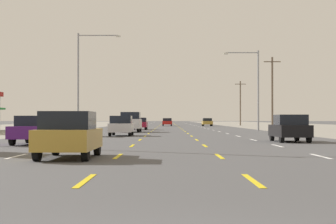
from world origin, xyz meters
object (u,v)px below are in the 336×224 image
(sedan_center_turn_distant_a, at_px, (169,122))
(sedan_far_left_near, at_px, (37,129))
(streetlight_left_row_1, at_px, (84,74))
(streetlight_right_row_1, at_px, (256,84))
(hatchback_inner_left_midfar, at_px, (123,126))
(sedan_far_right_farthest, at_px, (209,122))
(suv_inner_left_far, at_px, (132,122))
(hatchback_far_right_mid, at_px, (291,128))
(hatchback_inner_left_nearest, at_px, (71,134))
(sedan_inner_left_farther, at_px, (141,123))

(sedan_center_turn_distant_a, bearing_deg, sedan_far_left_near, -95.09)
(streetlight_left_row_1, height_order, streetlight_right_row_1, streetlight_left_row_1)
(hatchback_inner_left_midfar, bearing_deg, sedan_far_right_farthest, 79.68)
(hatchback_inner_left_midfar, distance_m, sedan_center_turn_distant_a, 60.93)
(sedan_center_turn_distant_a, xyz_separation_m, streetlight_left_row_1, (-9.50, -41.25, 5.62))
(streetlight_right_row_1, bearing_deg, sedan_far_left_near, -116.20)
(sedan_far_left_near, bearing_deg, sedan_far_right_farthest, 79.18)
(hatchback_inner_left_midfar, xyz_separation_m, suv_inner_left_far, (-0.11, 12.34, 0.24))
(sedan_far_left_near, xyz_separation_m, hatchback_far_right_mid, (13.73, 2.88, 0.03))
(sedan_far_left_near, bearing_deg, hatchback_far_right_mid, 11.84)
(suv_inner_left_far, bearing_deg, hatchback_inner_left_nearest, -89.31)
(hatchback_inner_left_midfar, bearing_deg, sedan_center_turn_distant_a, 86.75)
(sedan_far_right_farthest, bearing_deg, streetlight_left_row_1, -112.94)
(hatchback_far_right_mid, relative_size, suv_inner_left_far, 0.80)
(hatchback_far_right_mid, height_order, suv_inner_left_far, suv_inner_left_far)
(hatchback_far_right_mid, height_order, sedan_center_turn_distant_a, hatchback_far_right_mid)
(hatchback_inner_left_nearest, xyz_separation_m, sedan_far_right_farthest, (10.49, 83.78, -0.03))
(sedan_far_left_near, height_order, sedan_inner_left_farther, same)
(suv_inner_left_far, relative_size, streetlight_right_row_1, 0.54)
(hatchback_inner_left_midfar, bearing_deg, streetlight_right_row_1, 55.73)
(hatchback_far_right_mid, xyz_separation_m, hatchback_inner_left_midfar, (-10.51, 11.21, 0.00))
(sedan_far_left_near, relative_size, hatchback_far_right_mid, 1.15)
(sedan_center_turn_distant_a, bearing_deg, streetlight_right_row_1, -76.52)
(hatchback_inner_left_midfar, bearing_deg, hatchback_inner_left_nearest, -89.21)
(suv_inner_left_far, relative_size, sedan_far_right_farthest, 1.09)
(suv_inner_left_far, distance_m, sedan_center_turn_distant_a, 48.63)
(hatchback_inner_left_nearest, distance_m, sedan_far_right_farthest, 84.43)
(sedan_far_right_farthest, bearing_deg, hatchback_inner_left_nearest, -97.14)
(streetlight_right_row_1, bearing_deg, sedan_center_turn_distant_a, 103.48)
(hatchback_inner_left_nearest, relative_size, sedan_far_right_farthest, 0.87)
(hatchback_inner_left_midfar, bearing_deg, suv_inner_left_far, 90.49)
(sedan_far_left_near, xyz_separation_m, sedan_inner_left_farther, (3.40, 38.13, 0.00))
(sedan_far_left_near, height_order, sedan_far_right_farthest, same)
(sedan_far_right_farthest, height_order, streetlight_right_row_1, streetlight_right_row_1)
(streetlight_right_row_1, bearing_deg, suv_inner_left_far, -151.67)
(sedan_far_left_near, distance_m, hatchback_far_right_mid, 14.03)
(hatchback_inner_left_midfar, relative_size, streetlight_right_row_1, 0.43)
(suv_inner_left_far, bearing_deg, sedan_far_left_near, -96.74)
(hatchback_far_right_mid, relative_size, sedan_inner_left_farther, 0.87)
(sedan_far_right_farthest, xyz_separation_m, streetlight_left_row_1, (-16.88, -39.88, 5.62))
(hatchback_inner_left_nearest, bearing_deg, sedan_center_turn_distant_a, 87.91)
(hatchback_inner_left_nearest, bearing_deg, sedan_far_right_farthest, 82.86)
(sedan_center_turn_distant_a, bearing_deg, sedan_far_right_farthest, -10.52)
(hatchback_inner_left_nearest, height_order, sedan_center_turn_distant_a, hatchback_inner_left_nearest)
(sedan_center_turn_distant_a, height_order, streetlight_right_row_1, streetlight_right_row_1)
(hatchback_inner_left_nearest, bearing_deg, suv_inner_left_far, 90.69)
(suv_inner_left_far, height_order, sedan_center_turn_distant_a, suv_inner_left_far)
(hatchback_far_right_mid, relative_size, hatchback_inner_left_midfar, 1.00)
(sedan_far_right_farthest, bearing_deg, suv_inner_left_far, -103.07)
(hatchback_inner_left_nearest, relative_size, sedan_inner_left_farther, 0.87)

